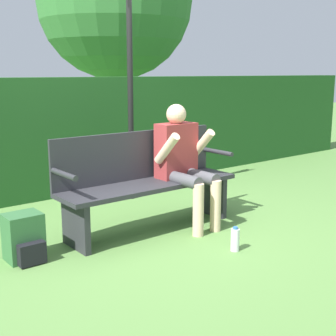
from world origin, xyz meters
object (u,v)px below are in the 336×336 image
water_bottle (235,240)px  signpost (130,69)px  tree (115,2)px  backpack (24,238)px  park_bench (146,180)px  person_seated (183,158)px

water_bottle → signpost: (0.29, 2.08, 1.54)m
water_bottle → tree: 6.73m
water_bottle → signpost: bearing=82.2°
backpack → tree: bearing=49.8°
park_bench → person_seated: person_seated is taller
person_seated → tree: tree is taller
park_bench → water_bottle: size_ratio=8.56×
park_bench → signpost: (0.54, 1.06, 1.13)m
water_bottle → backpack: bearing=147.8°
park_bench → water_bottle: bearing=-76.1°
park_bench → signpost: 1.64m
tree → water_bottle: bearing=-112.5°
person_seated → signpost: signpost is taller
backpack → person_seated: bearing=-3.5°
water_bottle → person_seated: bearing=81.9°
backpack → signpost: signpost is taller
park_bench → backpack: 1.37m
person_seated → tree: bearing=65.1°
signpost → tree: tree is taller
person_seated → backpack: 1.79m
backpack → signpost: size_ratio=0.14×
person_seated → backpack: (-1.71, 0.10, -0.52)m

